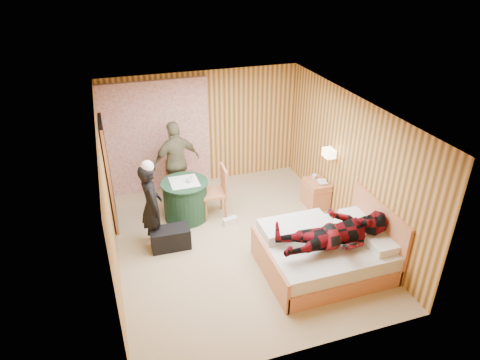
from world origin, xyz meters
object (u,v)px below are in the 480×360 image
object	(u,v)px
chair_near	(218,188)
man_at_table	(177,162)
bed	(325,252)
woman_standing	(152,206)
nightstand	(316,193)
duffel_bag	(171,238)
man_on_bed	(337,226)
chair_far	(178,177)
round_table	(185,200)
wall_lamp	(329,153)

from	to	relation	value
chair_near	man_at_table	world-z (taller)	man_at_table
bed	woman_standing	bearing A→B (deg)	148.91
nightstand	duffel_bag	world-z (taller)	nightstand
nightstand	man_on_bed	bearing A→B (deg)	-109.79
woman_standing	man_on_bed	size ratio (longest dim) A/B	0.88
chair_far	man_at_table	bearing A→B (deg)	70.08
bed	round_table	xyz separation A→B (m)	(-1.85, 2.18, 0.10)
bed	chair_far	xyz separation A→B (m)	(-1.86, 2.89, 0.23)
wall_lamp	chair_far	world-z (taller)	wall_lamp
duffel_bag	chair_far	bearing A→B (deg)	75.90
chair_near	man_at_table	bearing A→B (deg)	-139.60
wall_lamp	man_on_bed	size ratio (longest dim) A/B	0.15
bed	woman_standing	size ratio (longest dim) A/B	1.28
nightstand	woman_standing	size ratio (longest dim) A/B	0.37
man_on_bed	man_at_table	bearing A→B (deg)	120.71
nightstand	chair_far	distance (m)	2.84
nightstand	woman_standing	xyz separation A→B (m)	(-3.30, -0.26, 0.49)
chair_far	chair_near	xyz separation A→B (m)	(0.64, -0.80, 0.06)
round_table	woman_standing	world-z (taller)	woman_standing
nightstand	man_at_table	size ratio (longest dim) A/B	0.33
duffel_bag	chair_near	bearing A→B (deg)	37.06
wall_lamp	man_at_table	world-z (taller)	man_at_table
man_at_table	man_on_bed	size ratio (longest dim) A/B	0.97
wall_lamp	chair_near	bearing A→B (deg)	164.52
man_at_table	woman_standing	bearing A→B (deg)	48.48
wall_lamp	round_table	distance (m)	2.87
bed	chair_far	distance (m)	3.44
nightstand	duffel_bag	xyz separation A→B (m)	(-3.06, -0.49, -0.10)
bed	chair_near	size ratio (longest dim) A/B	1.92
chair_far	man_on_bed	world-z (taller)	man_on_bed
man_at_table	duffel_bag	bearing A→B (deg)	59.36
wall_lamp	chair_near	distance (m)	2.21
nightstand	chair_near	bearing A→B (deg)	171.77
nightstand	man_at_table	bearing A→B (deg)	156.55
round_table	duffel_bag	xyz separation A→B (m)	(-0.45, -0.86, -0.21)
chair_far	woman_standing	bearing A→B (deg)	-124.03
nightstand	duffel_bag	size ratio (longest dim) A/B	0.85
round_table	woman_standing	bearing A→B (deg)	-137.36
bed	duffel_bag	distance (m)	2.66
wall_lamp	round_table	size ratio (longest dim) A/B	0.29
chair_near	duffel_bag	size ratio (longest dim) A/B	1.52
wall_lamp	nightstand	xyz separation A→B (m)	(-0.04, 0.27, -1.01)
bed	duffel_bag	bearing A→B (deg)	150.33
chair_near	chair_far	bearing A→B (deg)	-137.67
wall_lamp	chair_far	distance (m)	3.08
bed	round_table	distance (m)	2.86
wall_lamp	woman_standing	xyz separation A→B (m)	(-3.35, 0.01, -0.52)
wall_lamp	chair_far	xyz separation A→B (m)	(-2.66, 1.36, -0.76)
nightstand	bed	bearing A→B (deg)	-112.71
round_table	chair_far	xyz separation A→B (m)	(-0.01, 0.71, 0.14)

